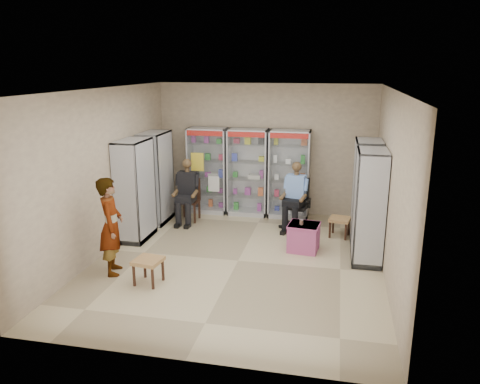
% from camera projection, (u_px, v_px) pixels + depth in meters
% --- Properties ---
extents(floor, '(6.00, 6.00, 0.00)m').
position_uv_depth(floor, '(238.00, 261.00, 8.37)').
color(floor, tan).
rests_on(floor, ground).
extents(room_shell, '(5.02, 6.02, 3.01)m').
position_uv_depth(room_shell, '(238.00, 152.00, 7.85)').
color(room_shell, '#BCA88B').
rests_on(room_shell, ground).
extents(cabinet_back_left, '(0.90, 0.50, 2.00)m').
position_uv_depth(cabinet_back_left, '(208.00, 171.00, 10.94)').
color(cabinet_back_left, '#BABDC2').
rests_on(cabinet_back_left, floor).
extents(cabinet_back_mid, '(0.90, 0.50, 2.00)m').
position_uv_depth(cabinet_back_mid, '(248.00, 172.00, 10.76)').
color(cabinet_back_mid, silver).
rests_on(cabinet_back_mid, floor).
extents(cabinet_back_right, '(0.90, 0.50, 2.00)m').
position_uv_depth(cabinet_back_right, '(289.00, 174.00, 10.57)').
color(cabinet_back_right, silver).
rests_on(cabinet_back_right, floor).
extents(cabinet_right_far, '(0.90, 0.50, 2.00)m').
position_uv_depth(cabinet_right_far, '(366.00, 191.00, 9.18)').
color(cabinet_right_far, silver).
rests_on(cabinet_right_far, floor).
extents(cabinet_right_near, '(0.90, 0.50, 2.00)m').
position_uv_depth(cabinet_right_near, '(369.00, 207.00, 8.14)').
color(cabinet_right_near, '#B3B5BA').
rests_on(cabinet_right_near, floor).
extents(cabinet_left_far, '(0.90, 0.50, 2.00)m').
position_uv_depth(cabinet_left_far, '(156.00, 178.00, 10.25)').
color(cabinet_left_far, '#ACAEB4').
rests_on(cabinet_left_far, floor).
extents(cabinet_left_near, '(0.90, 0.50, 2.00)m').
position_uv_depth(cabinet_left_near, '(135.00, 190.00, 9.21)').
color(cabinet_left_near, '#A9ABB1').
rests_on(cabinet_left_near, floor).
extents(wooden_chair, '(0.42, 0.42, 0.94)m').
position_uv_depth(wooden_chair, '(189.00, 200.00, 10.44)').
color(wooden_chair, black).
rests_on(wooden_chair, floor).
extents(seated_customer, '(0.44, 0.60, 1.34)m').
position_uv_depth(seated_customer, '(188.00, 192.00, 10.34)').
color(seated_customer, black).
rests_on(seated_customer, floor).
extents(office_chair, '(0.70, 0.70, 1.07)m').
position_uv_depth(office_chair, '(296.00, 204.00, 9.95)').
color(office_chair, black).
rests_on(office_chair, floor).
extents(seated_shopkeeper, '(0.57, 0.71, 1.36)m').
position_uv_depth(seated_shopkeeper, '(296.00, 198.00, 9.87)').
color(seated_shopkeeper, '#71B6E0').
rests_on(seated_shopkeeper, floor).
extents(pink_trunk, '(0.59, 0.58, 0.52)m').
position_uv_depth(pink_trunk, '(304.00, 237.00, 8.78)').
color(pink_trunk, '#9E3F7F').
rests_on(pink_trunk, floor).
extents(tea_glass, '(0.07, 0.07, 0.09)m').
position_uv_depth(tea_glass, '(301.00, 222.00, 8.68)').
color(tea_glass, '#5D2808').
rests_on(tea_glass, pink_trunk).
extents(woven_stool_a, '(0.47, 0.47, 0.40)m').
position_uv_depth(woven_stool_a, '(339.00, 227.00, 9.51)').
color(woven_stool_a, '#9D7A42').
rests_on(woven_stool_a, floor).
extents(woven_stool_b, '(0.47, 0.47, 0.42)m').
position_uv_depth(woven_stool_b, '(149.00, 271.00, 7.46)').
color(woven_stool_b, olive).
rests_on(woven_stool_b, floor).
extents(standing_man, '(0.57, 0.70, 1.65)m').
position_uv_depth(standing_man, '(111.00, 226.00, 7.69)').
color(standing_man, gray).
rests_on(standing_man, floor).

